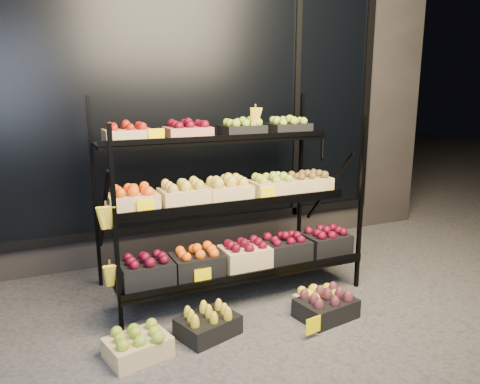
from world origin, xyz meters
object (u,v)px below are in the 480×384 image
display_rack (230,201)px  floor_crate_left (138,344)px  floor_crate_midleft (208,323)px  floor_crate_midright (320,299)px

display_rack → floor_crate_left: (-0.97, -0.71, -0.69)m
floor_crate_left → floor_crate_midleft: size_ratio=0.94×
floor_crate_midleft → floor_crate_midright: size_ratio=1.25×
display_rack → floor_crate_midleft: size_ratio=4.59×
floor_crate_midleft → floor_crate_midright: (0.94, -0.00, -0.01)m
display_rack → floor_crate_midright: display_rack is taller
floor_crate_midleft → floor_crate_midright: floor_crate_midleft is taller
floor_crate_midleft → floor_crate_midright: 0.94m
display_rack → floor_crate_midleft: 1.05m
floor_crate_left → floor_crate_midleft: floor_crate_midleft is taller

